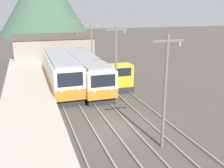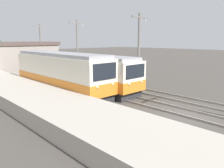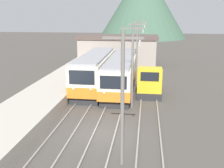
% 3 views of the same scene
% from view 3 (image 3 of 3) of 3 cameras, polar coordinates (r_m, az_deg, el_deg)
% --- Properties ---
extents(ground_plane, '(200.00, 200.00, 0.00)m').
position_cam_3_polar(ground_plane, '(18.17, -2.22, -10.73)').
color(ground_plane, '#47423D').
extents(platform_left, '(4.50, 54.00, 1.05)m').
position_cam_3_polar(platform_left, '(19.92, -20.42, -7.69)').
color(platform_left, '#ADA599').
rests_on(platform_left, ground).
extents(track_left, '(1.54, 60.00, 0.14)m').
position_cam_3_polar(track_left, '(18.73, -10.21, -9.92)').
color(track_left, gray).
rests_on(track_left, ground).
extents(track_center, '(1.54, 60.00, 0.14)m').
position_cam_3_polar(track_center, '(18.11, -1.59, -10.57)').
color(track_center, gray).
rests_on(track_center, ground).
extents(track_right, '(1.54, 60.00, 0.14)m').
position_cam_3_polar(track_right, '(17.92, 8.11, -11.01)').
color(track_right, gray).
rests_on(track_right, ground).
extents(commuter_train_left, '(2.84, 12.46, 3.76)m').
position_cam_3_polar(commuter_train_left, '(28.62, -3.58, 2.53)').
color(commuter_train_left, '#28282B').
rests_on(commuter_train_left, ground).
extents(commuter_train_center, '(2.84, 14.66, 3.46)m').
position_cam_3_polar(commuter_train_center, '(28.78, 2.12, 2.36)').
color(commuter_train_center, '#28282B').
rests_on(commuter_train_center, ground).
extents(shunting_locomotive, '(2.40, 4.99, 3.00)m').
position_cam_3_polar(shunting_locomotive, '(26.60, 8.09, 0.27)').
color(shunting_locomotive, '#28282B').
rests_on(shunting_locomotive, ground).
extents(catenary_mast_near, '(2.00, 0.20, 7.12)m').
position_cam_3_polar(catenary_mast_near, '(13.27, 2.32, -2.54)').
color(catenary_mast_near, slate).
rests_on(catenary_mast_near, ground).
extents(catenary_mast_mid, '(2.00, 0.20, 7.12)m').
position_cam_3_polar(catenary_mast_mid, '(22.02, 4.50, 4.46)').
color(catenary_mast_mid, slate).
rests_on(catenary_mast_mid, ground).
extents(catenary_mast_far, '(2.00, 0.20, 7.12)m').
position_cam_3_polar(catenary_mast_far, '(30.92, 5.44, 7.45)').
color(catenary_mast_far, slate).
rests_on(catenary_mast_far, ground).
extents(catenary_mast_distant, '(2.00, 0.20, 7.12)m').
position_cam_3_polar(catenary_mast_distant, '(39.88, 5.97, 9.10)').
color(catenary_mast_distant, slate).
rests_on(catenary_mast_distant, ground).
extents(station_building, '(12.60, 6.30, 4.62)m').
position_cam_3_polar(station_building, '(42.75, 1.35, 7.47)').
color(station_building, gray).
rests_on(station_building, ground).
extents(mountain_backdrop, '(30.00, 30.00, 23.79)m').
position_cam_3_polar(mountain_backdrop, '(93.75, 6.73, 17.27)').
color(mountain_backdrop, '#3D5B47').
rests_on(mountain_backdrop, ground).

